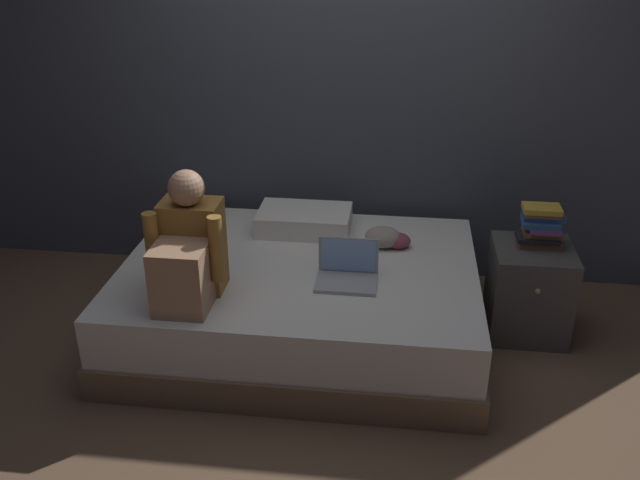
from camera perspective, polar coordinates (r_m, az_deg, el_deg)
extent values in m
plane|color=brown|center=(3.77, 0.73, -10.52)|extent=(8.00, 8.00, 0.00)
cube|color=#424751|center=(4.33, 2.67, 13.95)|extent=(5.60, 0.10, 2.70)
cube|color=#7A6047|center=(3.99, -1.65, -6.70)|extent=(2.00, 1.50, 0.18)
cube|color=silver|center=(3.87, -1.70, -3.81)|extent=(1.96, 1.46, 0.28)
cube|color=#474442|center=(4.11, 17.04, -4.04)|extent=(0.44, 0.44, 0.54)
sphere|color=gray|center=(3.86, 17.73, -4.11)|extent=(0.04, 0.04, 0.04)
cube|color=olive|center=(3.52, -10.52, -0.47)|extent=(0.30, 0.20, 0.48)
sphere|color=#A87C5E|center=(3.36, -11.11, 4.29)|extent=(0.18, 0.18, 0.18)
cube|color=#A87C5E|center=(3.37, -11.50, -3.17)|extent=(0.26, 0.24, 0.34)
cylinder|color=olive|center=(3.43, -13.83, -0.44)|extent=(0.07, 0.07, 0.34)
cylinder|color=olive|center=(3.33, -8.66, -0.75)|extent=(0.07, 0.07, 0.34)
cube|color=#9EA0A5|center=(3.59, 2.21, -3.63)|extent=(0.32, 0.22, 0.02)
cube|color=#9EA0A5|center=(3.64, 2.40, -1.24)|extent=(0.32, 0.01, 0.20)
cube|color=#8CB2EA|center=(3.63, 2.39, -1.30)|extent=(0.29, 0.00, 0.18)
cube|color=silver|center=(4.18, -1.31, 1.67)|extent=(0.56, 0.36, 0.13)
cube|color=brown|center=(4.03, 17.81, -0.14)|extent=(0.23, 0.14, 0.04)
cube|color=black|center=(4.00, 17.68, 0.19)|extent=(0.22, 0.15, 0.03)
cube|color=brown|center=(4.01, 18.07, 0.68)|extent=(0.21, 0.14, 0.04)
cube|color=#703D84|center=(3.98, 18.19, 1.00)|extent=(0.17, 0.16, 0.03)
cube|color=#284C84|center=(3.96, 17.93, 1.39)|extent=(0.20, 0.15, 0.03)
cube|color=#284C84|center=(3.97, 18.17, 1.89)|extent=(0.23, 0.13, 0.03)
cube|color=brown|center=(3.96, 18.03, 2.22)|extent=(0.19, 0.14, 0.02)
cube|color=gold|center=(3.94, 18.05, 2.50)|extent=(0.20, 0.14, 0.03)
ellipsoid|color=#8E3D47|center=(3.99, 6.46, -0.04)|extent=(0.16, 0.13, 0.09)
ellipsoid|color=gray|center=(3.99, 5.28, 0.25)|extent=(0.21, 0.18, 0.12)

